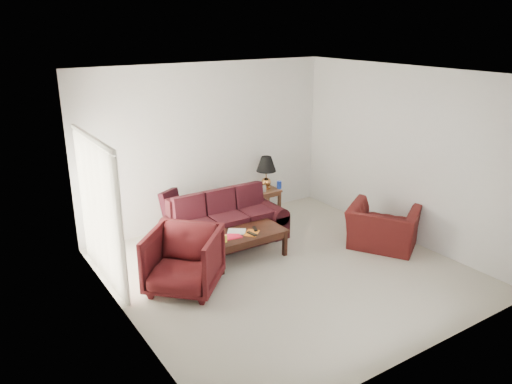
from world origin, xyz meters
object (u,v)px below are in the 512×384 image
sofa (226,220)px  coffee_table (245,245)px  end_table (265,202)px  armchair_left (184,260)px  floor_lamp (97,206)px  armchair_right (383,227)px

sofa → coffee_table: bearing=-92.5°
end_table → armchair_left: bearing=-145.7°
sofa → floor_lamp: size_ratio=1.26×
sofa → armchair_left: (-1.28, -1.03, 0.02)m
end_table → floor_lamp: size_ratio=0.32×
floor_lamp → coffee_table: bearing=-37.8°
armchair_right → armchair_left: bearing=49.2°
armchair_left → armchair_right: (3.44, -0.56, -0.09)m
end_table → armchair_left: (-2.63, -1.79, 0.19)m
armchair_left → armchair_right: size_ratio=0.89×
floor_lamp → armchair_left: bearing=-70.7°
end_table → coffee_table: end_table is taller
armchair_right → floor_lamp: bearing=28.0°
end_table → sofa: bearing=-150.4°
coffee_table → floor_lamp: bearing=134.4°
armchair_left → end_table: bearing=78.9°
sofa → armchair_left: armchair_left is taller
end_table → floor_lamp: floor_lamp is taller
sofa → armchair_left: size_ratio=2.14×
floor_lamp → armchair_left: (0.65, -1.84, -0.39)m
floor_lamp → armchair_right: floor_lamp is taller
floor_lamp → armchair_left: floor_lamp is taller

